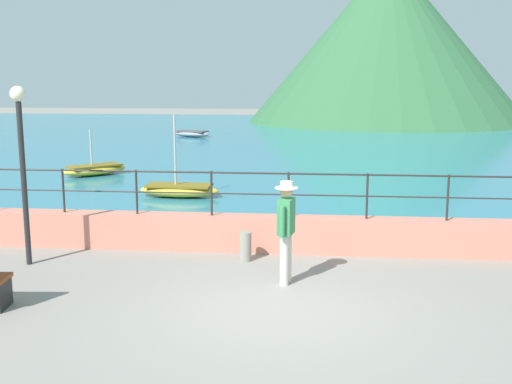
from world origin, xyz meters
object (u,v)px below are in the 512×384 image
person_walking (286,227)px  lamp_post (21,147)px  bollard (245,246)px  boat_3 (95,169)px  boat_1 (192,133)px  boat_2 (179,190)px

person_walking → lamp_post: 5.00m
bollard → boat_3: (-6.43, 9.54, -0.02)m
boat_1 → boat_3: boat_3 is taller
boat_2 → boat_3: 5.30m
boat_2 → boat_3: (-3.84, 3.66, -0.01)m
lamp_post → bollard: (3.98, 0.62, -1.91)m
lamp_post → boat_1: bearing=94.5°
lamp_post → boat_2: bearing=77.9°
person_walking → bollard: (-0.83, 1.25, -0.70)m
boat_1 → boat_3: (-0.52, -14.35, 0.00)m
person_walking → boat_2: bearing=115.7°
lamp_post → boat_2: (1.39, 6.50, -1.93)m
person_walking → boat_3: person_walking is taller
boat_1 → boat_3: 14.36m
lamp_post → boat_3: bearing=103.5°
lamp_post → bollard: bearing=8.9°
boat_1 → lamp_post: bearing=-85.5°
bollard → boat_3: size_ratio=0.25×
person_walking → boat_1: size_ratio=0.71×
lamp_post → boat_3: 10.63m
lamp_post → boat_2: 6.92m
boat_3 → bollard: bearing=-56.0°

